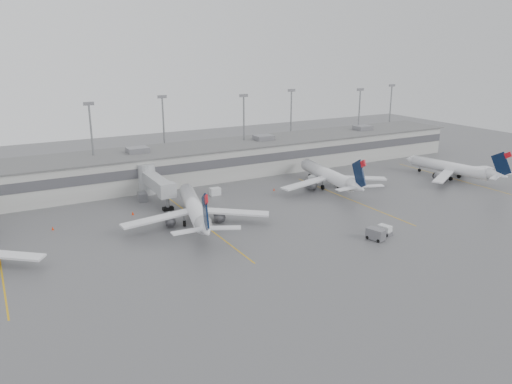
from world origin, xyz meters
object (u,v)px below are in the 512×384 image
jet_mid_right (330,176)px  jet_far_right (454,168)px  baggage_tug (385,231)px  jet_mid_left (195,209)px

jet_mid_right → jet_far_right: 34.08m
jet_far_right → baggage_tug: bearing=-163.5°
jet_mid_left → baggage_tug: 35.39m
jet_mid_left → jet_mid_right: jet_mid_left is taller
jet_mid_right → baggage_tug: (-9.95, -29.53, -2.45)m
jet_mid_left → baggage_tug: jet_mid_left is taller
jet_far_right → jet_mid_right: bearing=156.0°
jet_mid_left → jet_mid_right: 38.72m
jet_far_right → baggage_tug: jet_far_right is taller
jet_far_right → baggage_tug: (-42.95, -21.03, -2.23)m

